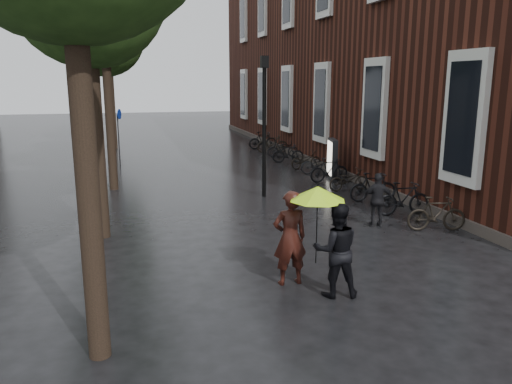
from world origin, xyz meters
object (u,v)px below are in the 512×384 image
object	(u,v)px
ad_lightbox	(332,159)
lamp_post	(264,113)
person_black	(336,250)
pedestrian_walking	(378,200)
person_burgundy	(290,238)
parked_bicycles	(315,163)

from	to	relation	value
ad_lightbox	lamp_post	size ratio (longest dim) A/B	0.35
person_black	ad_lightbox	bearing A→B (deg)	-101.54
pedestrian_walking	ad_lightbox	distance (m)	6.92
ad_lightbox	pedestrian_walking	bearing A→B (deg)	-89.79
ad_lightbox	lamp_post	world-z (taller)	lamp_post
person_black	lamp_post	size ratio (longest dim) A/B	0.38
person_burgundy	lamp_post	world-z (taller)	lamp_post
person_burgundy	ad_lightbox	size ratio (longest dim) A/B	1.16
person_burgundy	pedestrian_walking	distance (m)	4.87
person_burgundy	pedestrian_walking	xyz separation A→B (m)	(3.67, 3.20, -0.20)
person_black	ad_lightbox	world-z (taller)	person_black
parked_bicycles	ad_lightbox	bearing A→B (deg)	-80.42
ad_lightbox	parked_bicycles	bearing A→B (deg)	112.89
pedestrian_walking	ad_lightbox	xyz separation A→B (m)	(1.57, 6.74, 0.08)
pedestrian_walking	parked_bicycles	bearing A→B (deg)	-83.26
person_burgundy	lamp_post	bearing A→B (deg)	-103.83
pedestrian_walking	lamp_post	xyz separation A→B (m)	(-2.03, 4.38, 2.16)
pedestrian_walking	parked_bicycles	distance (m)	8.17
pedestrian_walking	person_black	bearing A→B (deg)	68.89
person_burgundy	parked_bicycles	distance (m)	12.33
person_burgundy	person_black	world-z (taller)	person_burgundy
pedestrian_walking	lamp_post	bearing A→B (deg)	-48.86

